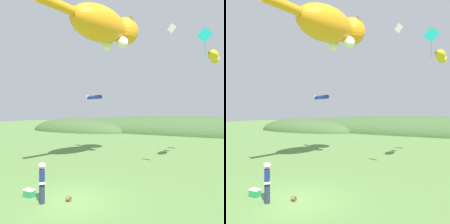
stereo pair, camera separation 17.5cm
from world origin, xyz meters
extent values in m
plane|color=#5B8442|center=(0.00, 0.00, 0.00)|extent=(120.00, 120.00, 0.00)
ellipsoid|color=#426033|center=(0.00, 33.25, 0.00)|extent=(60.90, 10.03, 5.85)
ellipsoid|color=#426033|center=(-19.82, 28.75, 0.00)|extent=(18.98, 7.54, 4.85)
cylinder|color=#232D47|center=(-0.99, -0.87, 0.44)|extent=(0.24, 0.24, 0.88)
cube|color=navy|center=(-0.99, -0.87, 1.18)|extent=(0.45, 0.46, 0.60)
cube|color=white|center=(-0.99, -0.87, 0.94)|extent=(0.48, 0.48, 0.10)
sphere|color=tan|center=(-0.99, -0.87, 1.59)|extent=(0.20, 0.20, 0.20)
cylinder|color=silver|center=(-0.99, -0.87, 1.68)|extent=(0.30, 0.30, 0.09)
cylinder|color=silver|center=(-0.99, -0.87, 1.74)|extent=(0.20, 0.20, 0.07)
cylinder|color=olive|center=(-0.09, -0.14, 0.12)|extent=(0.14, 0.17, 0.17)
cylinder|color=brown|center=(-0.16, -0.14, 0.12)|extent=(0.02, 0.23, 0.23)
cylinder|color=brown|center=(-0.02, -0.14, 0.12)|extent=(0.02, 0.23, 0.23)
cube|color=#268C4C|center=(-2.10, -0.51, 0.15)|extent=(0.48, 0.32, 0.30)
cube|color=white|center=(-2.10, -0.51, 0.33)|extent=(0.49, 0.33, 0.06)
ellipsoid|color=orange|center=(-2.22, 6.36, 10.21)|extent=(3.65, 5.61, 2.47)
ellipsoid|color=white|center=(-2.17, 6.60, 9.77)|extent=(2.11, 3.60, 1.36)
sphere|color=orange|center=(-1.61, 9.50, 10.46)|extent=(2.22, 2.22, 2.22)
cone|color=#55330A|center=(-2.21, 9.62, 11.27)|extent=(0.93, 0.93, 0.74)
cone|color=#55330A|center=(-1.01, 9.39, 11.27)|extent=(0.93, 0.93, 0.74)
sphere|color=white|center=(-2.61, 8.28, 9.16)|extent=(0.89, 0.89, 0.89)
sphere|color=white|center=(-1.14, 8.00, 9.16)|extent=(0.89, 0.89, 0.89)
cylinder|color=orange|center=(-2.97, 2.47, 10.34)|extent=(1.10, 2.78, 0.59)
ellipsoid|color=gold|center=(5.09, 10.00, 7.99)|extent=(0.72, 1.91, 0.67)
cone|color=gold|center=(5.09, 11.27, 7.99)|extent=(0.67, 0.62, 0.67)
cone|color=gold|center=(5.09, 9.95, 8.28)|extent=(0.31, 0.31, 0.31)
sphere|color=black|center=(4.86, 9.38, 8.05)|extent=(0.16, 0.16, 0.16)
cylinder|color=#2633A5|center=(-5.63, 11.40, 5.25)|extent=(2.24, 1.50, 0.36)
torus|color=white|center=(-6.66, 12.00, 5.25)|extent=(0.27, 0.41, 0.44)
cube|color=white|center=(1.51, 12.53, 11.14)|extent=(0.86, 0.32, 0.91)
cylinder|color=black|center=(1.51, 12.54, 11.14)|extent=(0.58, 0.22, 0.02)
cube|color=#A9A9A9|center=(1.51, 12.53, 10.23)|extent=(0.03, 0.02, 0.90)
cube|color=#19BFBF|center=(4.94, 6.26, 8.48)|extent=(0.92, 0.12, 0.92)
cylinder|color=black|center=(4.94, 6.27, 8.48)|extent=(0.62, 0.09, 0.02)
cube|color=#118585|center=(4.94, 6.26, 7.56)|extent=(0.03, 0.01, 0.90)
camera|label=1|loc=(6.64, -9.21, 4.17)|focal=40.00mm
camera|label=2|loc=(6.80, -9.13, 4.17)|focal=40.00mm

